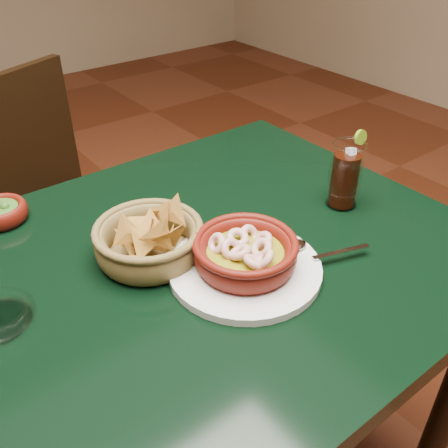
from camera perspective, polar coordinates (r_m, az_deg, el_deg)
dining_table at (r=0.92m, az=-7.82°, el=-10.70°), size 1.20×0.80×0.75m
dining_chair at (r=1.57m, az=-17.79°, el=1.37°), size 0.54×0.54×0.89m
shrimp_plate at (r=0.84m, az=2.46°, el=-3.74°), size 0.34×0.26×0.08m
chip_basket at (r=0.88m, az=-8.54°, el=-1.86°), size 0.22×0.22×0.13m
guacamole_ramekin at (r=1.06m, az=-24.21°, el=1.25°), size 0.12×0.12×0.04m
cola_drink at (r=1.03m, az=13.66°, el=5.40°), size 0.14×0.14×0.16m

